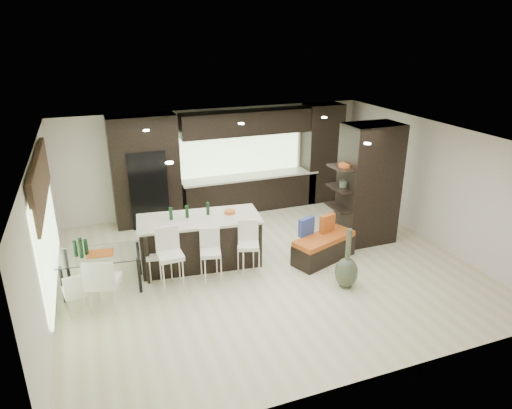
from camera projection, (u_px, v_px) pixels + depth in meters
name	position (u px, v px, depth m)	size (l,w,h in m)	color
ground	(266.00, 266.00, 9.39)	(8.00, 8.00, 0.00)	beige
back_wall	(217.00, 160.00, 11.95)	(8.00, 0.02, 2.70)	silver
left_wall	(44.00, 236.00, 7.59)	(0.02, 7.00, 2.70)	silver
right_wall	(432.00, 183.00, 10.21)	(0.02, 7.00, 2.70)	silver
ceiling	(267.00, 137.00, 8.41)	(8.00, 7.00, 0.02)	white
window_left	(47.00, 231.00, 7.78)	(0.04, 3.20, 1.90)	#B2D199
window_back	(239.00, 151.00, 12.04)	(3.40, 0.04, 1.20)	#B2D199
stone_accent	(40.00, 181.00, 7.46)	(0.08, 3.00, 0.80)	brown
ceiling_spots	(262.00, 136.00, 8.64)	(4.00, 3.00, 0.02)	white
back_cabinetry	(239.00, 161.00, 11.83)	(6.80, 0.68, 2.70)	black
refrigerator	(147.00, 187.00, 11.14)	(0.90, 0.68, 1.90)	black
partition_column	(369.00, 184.00, 10.10)	(1.20, 0.80, 2.70)	black
kitchen_island	(200.00, 241.00, 9.34)	(2.46, 1.06, 1.02)	black
stool_left	(171.00, 267.00, 8.36)	(0.44, 0.44, 0.99)	silver
stool_mid	(211.00, 262.00, 8.66)	(0.38, 0.38, 0.86)	silver
stool_right	(248.00, 255.00, 8.89)	(0.40, 0.40, 0.90)	silver
bench	(324.00, 248.00, 9.56)	(1.42, 0.55, 0.55)	black
floor_vase	(347.00, 258.00, 8.45)	(0.44, 0.44, 1.19)	#3F4C36
dining_table	(103.00, 271.00, 8.50)	(1.48, 0.83, 0.71)	white
chair_near	(104.00, 285.00, 7.80)	(0.51, 0.51, 0.95)	silver
chair_far	(77.00, 294.00, 7.73)	(0.41, 0.41, 0.75)	silver
chair_end	(160.00, 256.00, 8.81)	(0.51, 0.51, 0.94)	silver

